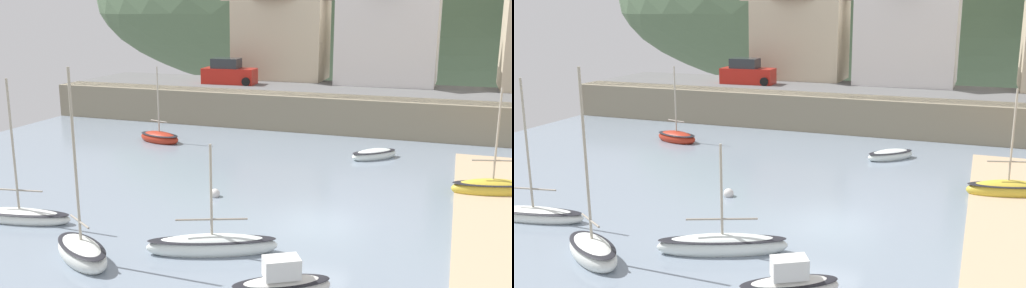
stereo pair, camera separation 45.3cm
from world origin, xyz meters
TOP-DOWN VIEW (x-y plane):
  - quay_seawall at (0.00, 17.50)m, footprint 48.00×9.40m
  - waterfront_building_left at (-9.13, 25.20)m, footprint 7.65×4.47m
  - waterfront_building_centre at (-0.48, 25.20)m, footprint 7.66×6.00m
  - fishing_boat_green at (-10.94, -3.59)m, footprint 4.32×1.65m
  - sailboat_far_left at (0.73, 10.71)m, footprint 2.72×2.63m
  - sailboat_blue_trim at (-6.45, -5.83)m, footprint 3.14×2.57m
  - dinghy_open_wooden at (6.59, 6.06)m, footprint 3.75×1.99m
  - motorboat_with_cabin at (0.40, -5.84)m, footprint 3.04×2.33m
  - sailboat_tall_mast at (-12.47, 10.41)m, footprint 3.17×2.04m
  - sailboat_nearest_shore at (-2.67, -3.83)m, footprint 4.48×2.53m
  - parked_car_near_slipway at (-11.95, 20.70)m, footprint 4.18×1.90m
  - mooring_buoy at (-4.97, 1.73)m, footprint 0.45×0.45m

SIDE VIEW (x-z plane):
  - mooring_buoy at x=-4.97m, z-range -0.09..0.36m
  - sailboat_far_left at x=0.73m, z-range -0.14..0.59m
  - fishing_boat_green at x=-10.94m, z-range -2.62..3.14m
  - sailboat_tall_mast at x=-12.47m, z-range -2.15..2.72m
  - sailboat_nearest_shore at x=-2.67m, z-range -1.72..2.29m
  - dinghy_open_wooden at x=6.59m, z-range -2.19..2.82m
  - motorboat_with_cabin at x=0.40m, z-range -0.34..0.99m
  - sailboat_blue_trim at x=-6.45m, z-range -2.96..3.64m
  - quay_seawall at x=0.00m, z-range 0.16..2.56m
  - parked_car_near_slipway at x=-11.95m, z-range 2.23..4.18m
  - waterfront_building_left at x=-9.13m, z-range 2.48..10.73m
  - waterfront_building_centre at x=-0.48m, z-range 2.47..11.57m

